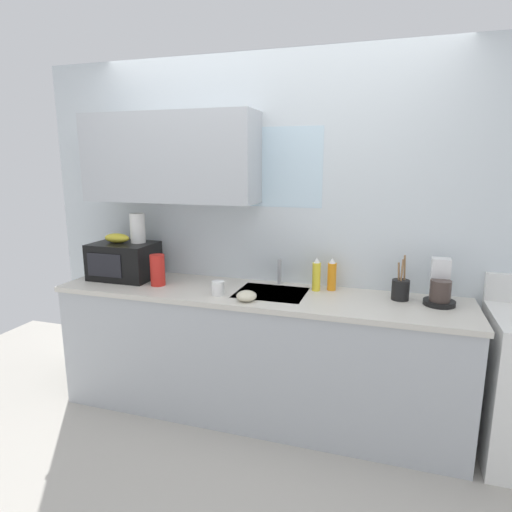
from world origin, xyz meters
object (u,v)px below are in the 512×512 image
Objects in this scene: paper_towel_roll at (138,228)px; mug_white at (218,288)px; cereal_canister at (158,270)px; utensil_crock at (400,289)px; banana_bunch at (117,238)px; coffee_maker at (440,287)px; small_bowl at (247,296)px; microwave at (124,261)px; dish_soap_bottle_orange at (332,275)px; dish_soap_bottle_yellow at (316,275)px.

paper_towel_roll reaches higher than mug_white.
cereal_canister is 0.77× the size of utensil_crock.
banana_bunch is 2.28m from coffee_maker.
mug_white is 0.73× the size of small_bowl.
microwave is 3.54× the size of small_bowl.
small_bowl is (-0.48, -0.40, -0.07)m from dish_soap_bottle_orange.
mug_white is (-1.38, -0.25, -0.06)m from coffee_maker.
cereal_canister is at bearing -169.16° from dish_soap_bottle_yellow.
utensil_crock is at bearing 2.06° from microwave.
cereal_canister is (0.34, -0.10, -0.02)m from microwave.
banana_bunch is 0.94m from mug_white.
paper_towel_roll reaches higher than cereal_canister.
coffee_maker is at bearing 14.92° from small_bowl.
dish_soap_bottle_orange is at bearing 24.05° from dish_soap_bottle_yellow.
cereal_canister is at bearing 169.78° from mug_white.
utensil_crock is 0.98m from small_bowl.
microwave is 0.18m from banana_bunch.
dish_soap_bottle_orange is 1.01× the size of cereal_canister.
utensil_crock is (1.65, 0.17, -0.04)m from cereal_canister.
microwave reaches higher than cereal_canister.
small_bowl is at bearing -17.37° from paper_towel_roll.
paper_towel_roll reaches higher than dish_soap_bottle_yellow.
banana_bunch is 0.90× the size of cereal_canister.
paper_towel_roll reaches higher than small_bowl.
dish_soap_bottle_orange is (-0.68, 0.10, 0.00)m from coffee_maker.
coffee_maker reaches higher than microwave.
cereal_canister is 2.34× the size of mug_white.
coffee_maker is at bearing 4.82° from cereal_canister.
mug_white is (0.74, -0.24, -0.33)m from paper_towel_roll.
dish_soap_bottle_yellow is 1.04× the size of cereal_canister.
dish_soap_bottle_yellow is at bearing -155.95° from dish_soap_bottle_orange.
microwave is at bearing 166.80° from small_bowl.
cereal_canister is at bearing -32.01° from paper_towel_roll.
microwave is 0.86m from mug_white.
banana_bunch reaches higher than utensil_crock.
small_bowl is at bearing -11.78° from cereal_canister.
paper_towel_roll is 0.79× the size of coffee_maker.
banana_bunch is 0.89× the size of dish_soap_bottle_orange.
utensil_crock is 2.23× the size of small_bowl.
utensil_crock reaches higher than coffee_maker.
utensil_crock reaches higher than dish_soap_bottle_orange.
paper_towel_roll is (0.15, 0.05, 0.08)m from banana_bunch.
small_bowl is (1.06, -0.25, -0.10)m from microwave.
coffee_maker is 1.22× the size of dish_soap_bottle_yellow.
dish_soap_bottle_yellow is 0.53m from small_bowl.
microwave reaches higher than small_bowl.
small_bowl is (-0.93, -0.32, -0.04)m from utensil_crock.
dish_soap_bottle_orange is at bearing 12.00° from cereal_canister.
coffee_maker is at bearing 10.22° from mug_white.
banana_bunch is 1.51m from dish_soap_bottle_yellow.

